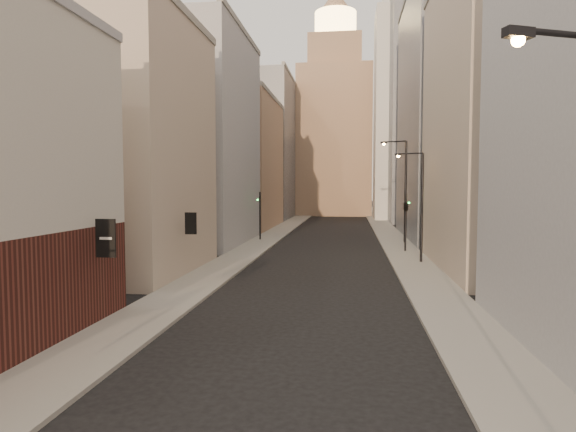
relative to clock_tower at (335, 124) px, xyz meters
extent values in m
cube|color=gray|center=(-5.50, -37.00, -17.56)|extent=(3.00, 140.00, 0.15)
cube|color=gray|center=(7.50, -37.00, -17.56)|extent=(3.00, 140.00, 0.15)
cube|color=black|center=(-6.30, -78.00, -14.03)|extent=(0.80, 0.08, 1.50)
cube|color=black|center=(-6.30, -68.00, -14.23)|extent=(0.70, 0.08, 1.30)
cube|color=#B3A08D|center=(-11.00, -66.00, -9.63)|extent=(8.00, 12.00, 16.00)
cube|color=#949599|center=(-11.00, -50.00, -7.63)|extent=(8.00, 16.00, 20.00)
cube|color=#9E7B61|center=(-11.00, -32.00, -9.13)|extent=(8.00, 18.00, 17.00)
cube|color=gray|center=(-11.00, -12.00, -5.63)|extent=(8.00, 20.00, 24.00)
cube|color=#B3A08D|center=(13.00, -62.00, -7.63)|extent=(8.00, 16.00, 20.00)
cube|color=gray|center=(13.00, -42.00, -4.63)|extent=(8.00, 20.00, 26.00)
cube|color=gray|center=(19.00, -14.00, 7.37)|extent=(20.00, 22.00, 50.00)
cube|color=#9E7B61|center=(0.00, 0.00, -3.63)|extent=(14.00, 14.00, 28.00)
cube|color=#9E7B61|center=(0.00, 0.00, 13.37)|extent=(10.00, 10.00, 6.00)
cylinder|color=#FFCC72|center=(0.00, 0.00, 18.87)|extent=(8.00, 8.00, 5.00)
cone|color=#9E7B61|center=(0.00, 0.00, 23.37)|extent=(7.00, 7.00, 5.00)
cube|color=silver|center=(11.00, -14.00, -0.63)|extent=(8.00, 8.00, 34.00)
cylinder|color=silver|center=(11.00, -14.00, 17.87)|extent=(6.00, 6.00, 3.00)
cylinder|color=black|center=(6.59, -86.71, -9.48)|extent=(1.72, 0.77, 0.11)
cube|color=black|center=(5.75, -87.05, -9.53)|extent=(0.54, 0.37, 0.16)
sphere|color=#FFA43F|center=(5.75, -87.05, -9.65)|extent=(0.22, 0.22, 0.22)
cylinder|color=black|center=(8.19, -60.02, -13.66)|extent=(0.18, 0.18, 7.95)
cylinder|color=black|center=(7.37, -59.70, -9.68)|extent=(1.69, 0.73, 0.11)
cube|color=black|center=(6.54, -59.39, -9.72)|extent=(0.52, 0.35, 0.16)
sphere|color=#FFA43F|center=(6.54, -59.39, -9.84)|extent=(0.21, 0.21, 0.21)
cylinder|color=black|center=(8.37, -48.00, -12.68)|extent=(0.22, 0.22, 9.91)
cylinder|color=black|center=(7.34, -47.61, -7.72)|extent=(2.11, 0.90, 0.13)
cube|color=black|center=(6.31, -47.22, -7.77)|extent=(0.65, 0.44, 0.20)
sphere|color=#FFA43F|center=(6.31, -47.22, -7.92)|extent=(0.26, 0.26, 0.26)
cylinder|color=black|center=(-6.04, -47.25, -15.13)|extent=(0.16, 0.16, 5.00)
imported|color=black|center=(-6.04, -47.25, -13.43)|extent=(0.49, 0.49, 1.28)
sphere|color=#19E533|center=(-6.29, -47.25, -13.43)|extent=(0.16, 0.16, 0.16)
cylinder|color=black|center=(7.72, -54.26, -15.13)|extent=(0.16, 0.16, 5.00)
imported|color=black|center=(7.72, -54.26, -13.43)|extent=(0.79, 0.79, 1.48)
sphere|color=#19E533|center=(7.97, -54.26, -13.43)|extent=(0.16, 0.16, 0.16)
camera|label=1|loc=(3.06, -95.43, -12.01)|focal=30.00mm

